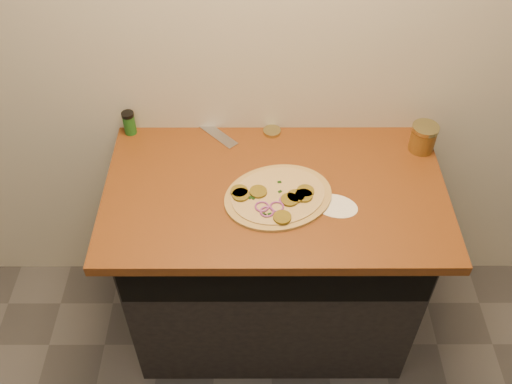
{
  "coord_description": "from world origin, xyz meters",
  "views": [
    {
      "loc": [
        -0.07,
        0.02,
        2.32
      ],
      "look_at": [
        -0.07,
        1.35,
        0.95
      ],
      "focal_mm": 40.0,
      "sensor_mm": 36.0,
      "label": 1
    }
  ],
  "objects_px": {
    "pizza": "(278,197)",
    "chefs_knife": "(200,121)",
    "salsa_jar": "(423,138)",
    "spice_shaker": "(129,123)"
  },
  "relations": [
    {
      "from": "pizza",
      "to": "chefs_knife",
      "type": "relative_size",
      "value": 1.73
    },
    {
      "from": "pizza",
      "to": "spice_shaker",
      "type": "distance_m",
      "value": 0.66
    },
    {
      "from": "pizza",
      "to": "chefs_knife",
      "type": "xyz_separation_m",
      "value": [
        -0.3,
        0.42,
        -0.0
      ]
    },
    {
      "from": "salsa_jar",
      "to": "chefs_knife",
      "type": "bearing_deg",
      "value": 169.36
    },
    {
      "from": "chefs_knife",
      "to": "spice_shaker",
      "type": "relative_size",
      "value": 2.88
    },
    {
      "from": "pizza",
      "to": "chefs_knife",
      "type": "distance_m",
      "value": 0.51
    },
    {
      "from": "chefs_knife",
      "to": "salsa_jar",
      "type": "distance_m",
      "value": 0.85
    },
    {
      "from": "chefs_knife",
      "to": "spice_shaker",
      "type": "height_order",
      "value": "spice_shaker"
    },
    {
      "from": "chefs_knife",
      "to": "salsa_jar",
      "type": "height_order",
      "value": "salsa_jar"
    },
    {
      "from": "spice_shaker",
      "to": "pizza",
      "type": "bearing_deg",
      "value": -32.36
    }
  ]
}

